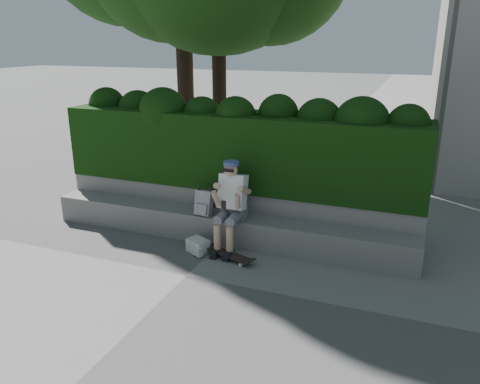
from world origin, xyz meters
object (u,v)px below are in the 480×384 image
at_px(person, 231,202).
at_px(backpack_ground, 198,246).
at_px(skateboard, 230,255).
at_px(backpack_plaid, 204,203).

bearing_deg(person, backpack_ground, -140.72).
distance_m(person, backpack_ground, 0.84).
height_order(person, backpack_ground, person).
distance_m(skateboard, backpack_ground, 0.55).
bearing_deg(backpack_ground, backpack_plaid, 125.18).
xyz_separation_m(backpack_plaid, backpack_ground, (0.08, -0.42, -0.54)).
bearing_deg(backpack_plaid, person, -5.54).
xyz_separation_m(skateboard, backpack_ground, (-0.55, 0.05, 0.04)).
distance_m(skateboard, backpack_plaid, 0.98).
bearing_deg(backpack_plaid, backpack_ground, -74.80).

